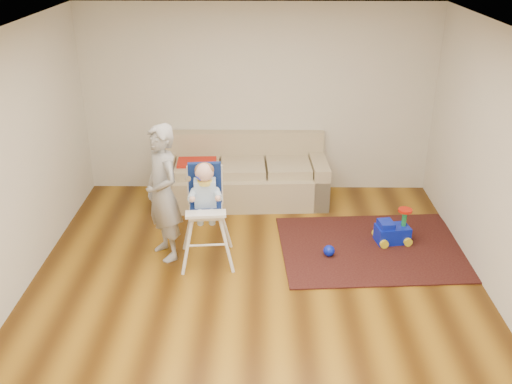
{
  "coord_description": "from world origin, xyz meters",
  "views": [
    {
      "loc": [
        0.07,
        -5.14,
        3.57
      ],
      "look_at": [
        0.0,
        0.4,
        1.0
      ],
      "focal_mm": 40.0,
      "sensor_mm": 36.0,
      "label": 1
    }
  ],
  "objects_px": {
    "side_table": "(200,180)",
    "adult": "(163,193)",
    "sofa": "(243,171)",
    "ride_on_toy": "(393,226)",
    "toy_ball": "(329,251)",
    "high_chair": "(206,215)"
  },
  "relations": [
    {
      "from": "toy_ball",
      "to": "adult",
      "type": "height_order",
      "value": "adult"
    },
    {
      "from": "ride_on_toy",
      "to": "sofa",
      "type": "bearing_deg",
      "value": 137.32
    },
    {
      "from": "ride_on_toy",
      "to": "toy_ball",
      "type": "height_order",
      "value": "ride_on_toy"
    },
    {
      "from": "adult",
      "to": "high_chair",
      "type": "bearing_deg",
      "value": 42.98
    },
    {
      "from": "high_chair",
      "to": "sofa",
      "type": "bearing_deg",
      "value": 72.21
    },
    {
      "from": "sofa",
      "to": "side_table",
      "type": "height_order",
      "value": "sofa"
    },
    {
      "from": "toy_ball",
      "to": "ride_on_toy",
      "type": "bearing_deg",
      "value": 23.46
    },
    {
      "from": "side_table",
      "to": "adult",
      "type": "relative_size",
      "value": 0.34
    },
    {
      "from": "sofa",
      "to": "toy_ball",
      "type": "distance_m",
      "value": 1.95
    },
    {
      "from": "sofa",
      "to": "toy_ball",
      "type": "height_order",
      "value": "sofa"
    },
    {
      "from": "sofa",
      "to": "side_table",
      "type": "distance_m",
      "value": 0.65
    },
    {
      "from": "sofa",
      "to": "adult",
      "type": "distance_m",
      "value": 1.81
    },
    {
      "from": "ride_on_toy",
      "to": "toy_ball",
      "type": "distance_m",
      "value": 0.91
    },
    {
      "from": "ride_on_toy",
      "to": "high_chair",
      "type": "height_order",
      "value": "high_chair"
    },
    {
      "from": "side_table",
      "to": "toy_ball",
      "type": "distance_m",
      "value": 2.37
    },
    {
      "from": "adult",
      "to": "sofa",
      "type": "bearing_deg",
      "value": 116.84
    },
    {
      "from": "sofa",
      "to": "ride_on_toy",
      "type": "height_order",
      "value": "sofa"
    },
    {
      "from": "sofa",
      "to": "side_table",
      "type": "relative_size",
      "value": 4.35
    },
    {
      "from": "side_table",
      "to": "adult",
      "type": "xyz_separation_m",
      "value": [
        -0.24,
        -1.62,
        0.54
      ]
    },
    {
      "from": "side_table",
      "to": "toy_ball",
      "type": "relative_size",
      "value": 4.08
    },
    {
      "from": "side_table",
      "to": "ride_on_toy",
      "type": "xyz_separation_m",
      "value": [
        2.51,
        -1.29,
        -0.04
      ]
    },
    {
      "from": "side_table",
      "to": "adult",
      "type": "height_order",
      "value": "adult"
    }
  ]
}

